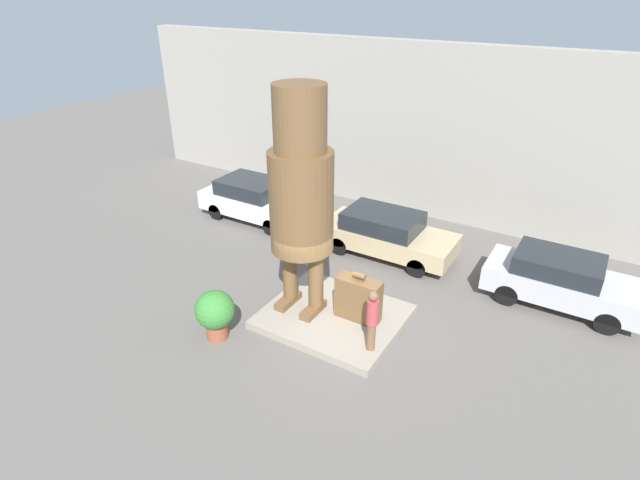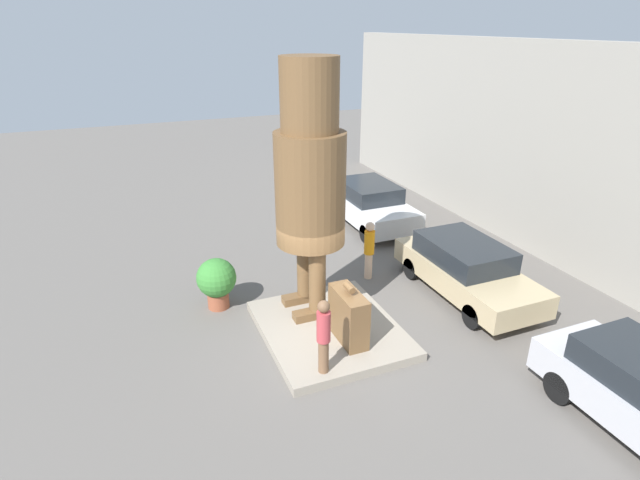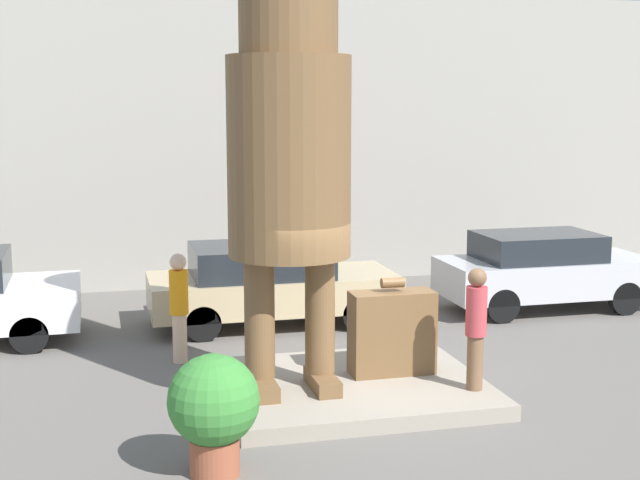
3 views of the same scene
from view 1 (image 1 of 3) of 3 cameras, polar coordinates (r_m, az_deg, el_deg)
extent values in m
plane|color=#605B56|center=(13.86, 1.54, -9.10)|extent=(60.00, 60.00, 0.00)
cube|color=gray|center=(13.80, 1.54, -8.75)|extent=(3.63, 3.10, 0.21)
cube|color=gray|center=(19.25, 14.01, 11.52)|extent=(28.00, 0.60, 6.41)
cube|color=brown|center=(14.08, -3.67, -6.92)|extent=(0.32, 0.93, 0.20)
cube|color=brown|center=(13.70, -0.77, -7.96)|extent=(0.32, 0.93, 0.20)
cylinder|color=brown|center=(13.68, -3.45, -3.48)|extent=(0.41, 0.41, 1.63)
cylinder|color=brown|center=(13.29, -0.48, -4.45)|extent=(0.41, 0.41, 1.63)
cylinder|color=brown|center=(12.50, -2.14, 4.37)|extent=(1.63, 1.63, 2.62)
cylinder|color=brown|center=(11.83, -2.32, 13.73)|extent=(1.28, 1.28, 1.57)
cube|color=brown|center=(13.27, 4.40, -6.75)|extent=(1.20, 0.48, 1.19)
cylinder|color=brown|center=(12.88, 4.52, -4.08)|extent=(0.33, 0.15, 0.15)
cylinder|color=brown|center=(12.41, 5.85, -10.89)|extent=(0.22, 0.22, 0.75)
cylinder|color=#B23D42|center=(11.98, 6.01, -8.23)|extent=(0.28, 0.28, 0.67)
sphere|color=brown|center=(11.72, 6.12, -6.40)|extent=(0.25, 0.25, 0.25)
cube|color=silver|center=(19.40, -7.33, 4.24)|extent=(4.24, 1.89, 0.70)
cube|color=#1E2328|center=(19.29, -7.94, 6.06)|extent=(2.33, 1.70, 0.55)
cylinder|color=black|center=(19.44, -2.66, 3.37)|extent=(0.62, 0.18, 0.62)
cylinder|color=black|center=(18.19, -5.64, 1.48)|extent=(0.62, 0.18, 0.62)
cylinder|color=black|center=(20.91, -8.68, 4.88)|extent=(0.62, 0.18, 0.62)
cylinder|color=black|center=(19.76, -11.80, 3.20)|extent=(0.62, 0.18, 0.62)
cube|color=tan|center=(16.83, 7.76, 0.25)|extent=(4.48, 1.86, 0.62)
cube|color=#1E2328|center=(16.65, 7.18, 2.24)|extent=(2.46, 1.68, 0.56)
cylinder|color=black|center=(17.26, 13.04, -0.67)|extent=(0.62, 0.18, 0.62)
cylinder|color=black|center=(15.85, 10.99, -3.14)|extent=(0.62, 0.18, 0.62)
cylinder|color=black|center=(18.16, 4.81, 1.48)|extent=(0.62, 0.18, 0.62)
cylinder|color=black|center=(16.83, 2.20, -0.68)|extent=(0.62, 0.18, 0.62)
cube|color=#B7B7BC|center=(15.65, 25.92, -4.59)|extent=(4.14, 1.73, 0.69)
cube|color=#1E2328|center=(15.37, 25.62, -2.50)|extent=(2.28, 1.55, 0.51)
cylinder|color=black|center=(16.52, 30.38, -5.43)|extent=(0.65, 0.18, 0.65)
cylinder|color=black|center=(15.19, 29.99, -8.23)|extent=(0.65, 0.18, 0.65)
cylinder|color=black|center=(16.57, 21.73, -3.27)|extent=(0.65, 0.18, 0.65)
cylinder|color=black|center=(15.24, 20.55, -5.86)|extent=(0.65, 0.18, 0.65)
cylinder|color=brown|center=(13.41, -11.67, -10.06)|extent=(0.55, 0.55, 0.42)
sphere|color=#387F33|center=(13.03, -11.94, -7.81)|extent=(1.02, 1.02, 1.02)
cylinder|color=beige|center=(16.15, -1.32, -1.64)|extent=(0.23, 0.23, 0.78)
cylinder|color=orange|center=(15.81, -1.35, 0.70)|extent=(0.30, 0.30, 0.70)
sphere|color=beige|center=(15.60, -1.37, 2.26)|extent=(0.26, 0.26, 0.26)
camera|label=2|loc=(6.94, 62.60, 0.43)|focal=28.00mm
camera|label=3|loc=(9.94, -61.56, -13.37)|focal=50.00mm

